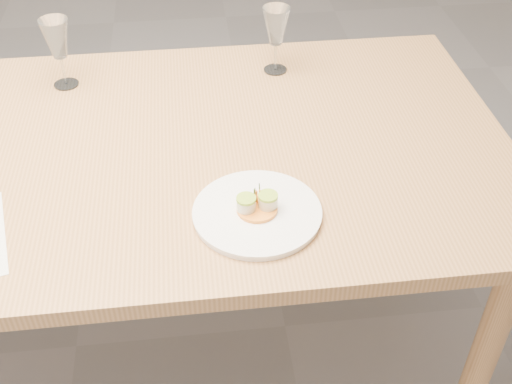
{
  "coord_description": "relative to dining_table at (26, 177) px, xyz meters",
  "views": [
    {
      "loc": [
        0.42,
        -1.29,
        1.67
      ],
      "look_at": [
        0.54,
        -0.26,
        0.8
      ],
      "focal_mm": 45.0,
      "sensor_mm": 36.0,
      "label": 1
    }
  ],
  "objects": [
    {
      "name": "ground",
      "position": [
        0.0,
        0.0,
        -0.68
      ],
      "size": [
        7.0,
        7.0,
        0.0
      ],
      "primitive_type": "plane",
      "color": "slate",
      "rests_on": "ground"
    },
    {
      "name": "dining_table",
      "position": [
        0.0,
        0.0,
        0.0
      ],
      "size": [
        2.4,
        1.0,
        0.75
      ],
      "color": "#B4824E",
      "rests_on": "ground"
    },
    {
      "name": "dinner_plate",
      "position": [
        0.54,
        -0.28,
        0.08
      ],
      "size": [
        0.28,
        0.28,
        0.07
      ],
      "rotation": [
        0.0,
        0.0,
        -0.08
      ],
      "color": "white",
      "rests_on": "dining_table"
    },
    {
      "name": "wine_glass_3",
      "position": [
        0.08,
        0.32,
        0.2
      ],
      "size": [
        0.08,
        0.08,
        0.19
      ],
      "color": "white",
      "rests_on": "dining_table"
    },
    {
      "name": "wine_glass_4",
      "position": [
        0.67,
        0.33,
        0.2
      ],
      "size": [
        0.08,
        0.08,
        0.19
      ],
      "color": "white",
      "rests_on": "dining_table"
    }
  ]
}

